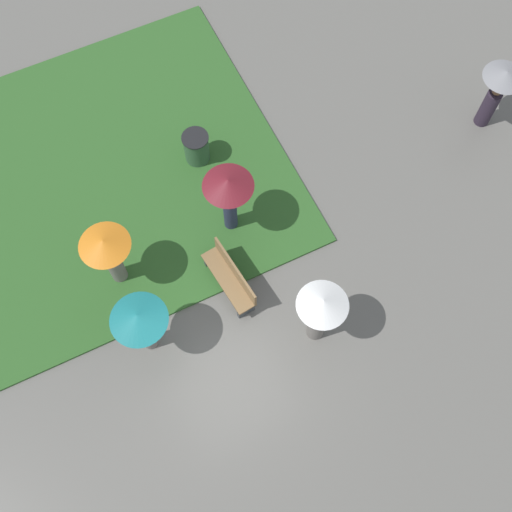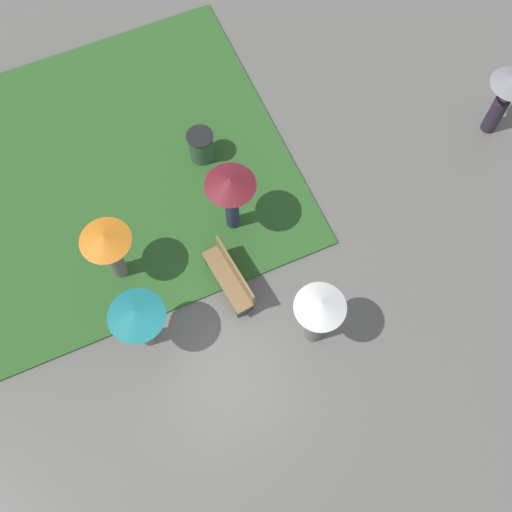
# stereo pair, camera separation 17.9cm
# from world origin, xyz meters

# --- Properties ---
(ground_plane) EXTENTS (90.00, 90.00, 0.00)m
(ground_plane) POSITION_xyz_m (0.00, 0.00, 0.00)
(ground_plane) COLOR #66635E
(lawn_patch_near) EXTENTS (7.58, 9.07, 0.06)m
(lawn_patch_near) POSITION_xyz_m (-5.23, -1.19, 0.03)
(lawn_patch_near) COLOR #2D5B26
(lawn_patch_near) RESTS_ON ground_plane
(park_bench) EXTENTS (1.61, 0.59, 0.90)m
(park_bench) POSITION_xyz_m (-1.49, 0.82, 0.46)
(park_bench) COLOR brown
(park_bench) RESTS_ON ground_plane
(trash_bin) EXTENTS (0.62, 0.62, 0.87)m
(trash_bin) POSITION_xyz_m (-4.73, 1.45, 0.44)
(trash_bin) COLOR #335638
(trash_bin) RESTS_ON ground_plane
(crowd_person_maroon) EXTENTS (1.06, 1.06, 1.96)m
(crowd_person_maroon) POSITION_xyz_m (-2.82, 1.42, 1.48)
(crowd_person_maroon) COLOR #282D47
(crowd_person_maroon) RESTS_ON ground_plane
(crowd_person_white) EXTENTS (0.99, 0.99, 1.92)m
(crowd_person_white) POSITION_xyz_m (0.20, 1.94, 1.33)
(crowd_person_white) COLOR slate
(crowd_person_white) RESTS_ON ground_plane
(crowd_person_teal) EXTENTS (1.11, 1.11, 1.79)m
(crowd_person_teal) POSITION_xyz_m (-1.06, -1.21, 1.41)
(crowd_person_teal) COLOR slate
(crowd_person_teal) RESTS_ON ground_plane
(crowd_person_orange) EXTENTS (1.03, 1.03, 1.82)m
(crowd_person_orange) POSITION_xyz_m (-2.73, -1.25, 1.31)
(crowd_person_orange) COLOR slate
(crowd_person_orange) RESTS_ON ground_plane
(lone_walker_far_path) EXTENTS (0.97, 0.97, 1.80)m
(lone_walker_far_path) POSITION_xyz_m (-2.73, 8.03, 1.19)
(lone_walker_far_path) COLOR #2D2333
(lone_walker_far_path) RESTS_ON ground_plane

